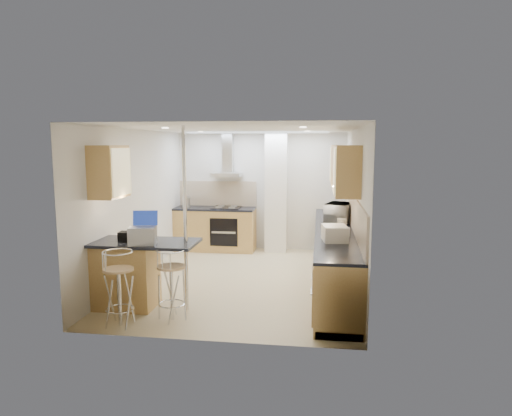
# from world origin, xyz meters

# --- Properties ---
(ground) EXTENTS (4.80, 4.80, 0.00)m
(ground) POSITION_xyz_m (0.00, 0.00, 0.00)
(ground) COLOR #CBBB87
(ground) RESTS_ON ground
(room_shell) EXTENTS (3.64, 4.84, 2.51)m
(room_shell) POSITION_xyz_m (0.32, 0.38, 1.54)
(room_shell) COLOR silver
(room_shell) RESTS_ON ground
(right_counter) EXTENTS (0.63, 4.40, 0.92)m
(right_counter) POSITION_xyz_m (1.50, 0.00, 0.46)
(right_counter) COLOR tan
(right_counter) RESTS_ON ground
(back_counter) EXTENTS (1.70, 0.63, 0.92)m
(back_counter) POSITION_xyz_m (-0.95, 2.10, 0.46)
(back_counter) COLOR tan
(back_counter) RESTS_ON ground
(peninsula) EXTENTS (1.47, 0.72, 0.94)m
(peninsula) POSITION_xyz_m (-1.12, -1.45, 0.48)
(peninsula) COLOR tan
(peninsula) RESTS_ON ground
(microwave) EXTENTS (0.55, 0.69, 0.33)m
(microwave) POSITION_xyz_m (1.59, 0.61, 1.09)
(microwave) COLOR silver
(microwave) RESTS_ON right_counter
(laptop) EXTENTS (0.39, 0.32, 0.24)m
(laptop) POSITION_xyz_m (-1.06, -1.63, 1.06)
(laptop) COLOR #93969A
(laptop) RESTS_ON peninsula
(bag) EXTENTS (0.24, 0.18, 0.13)m
(bag) POSITION_xyz_m (-1.35, -1.45, 1.00)
(bag) COLOR black
(bag) RESTS_ON peninsula
(bar_stool_near) EXTENTS (0.52, 0.52, 0.96)m
(bar_stool_near) POSITION_xyz_m (-1.20, -2.10, 0.48)
(bar_stool_near) COLOR tan
(bar_stool_near) RESTS_ON ground
(bar_stool_end) EXTENTS (0.49, 0.49, 0.94)m
(bar_stool_end) POSITION_xyz_m (-0.61, -1.83, 0.47)
(bar_stool_end) COLOR tan
(bar_stool_end) RESTS_ON ground
(jar_a) EXTENTS (0.14, 0.14, 0.17)m
(jar_a) POSITION_xyz_m (1.68, 0.91, 1.01)
(jar_a) COLOR silver
(jar_a) RESTS_ON right_counter
(jar_b) EXTENTS (0.13, 0.13, 0.13)m
(jar_b) POSITION_xyz_m (1.67, 1.35, 0.99)
(jar_b) COLOR silver
(jar_b) RESTS_ON right_counter
(jar_c) EXTENTS (0.18, 0.18, 0.20)m
(jar_c) POSITION_xyz_m (1.59, -0.27, 1.02)
(jar_c) COLOR #B8AF93
(jar_c) RESTS_ON right_counter
(jar_d) EXTENTS (0.12, 0.12, 0.13)m
(jar_d) POSITION_xyz_m (1.64, -0.64, 0.99)
(jar_d) COLOR silver
(jar_d) RESTS_ON right_counter
(bread_bin) EXTENTS (0.38, 0.45, 0.22)m
(bread_bin) POSITION_xyz_m (1.47, -0.96, 1.03)
(bread_bin) COLOR silver
(bread_bin) RESTS_ON right_counter
(kettle) EXTENTS (0.16, 0.16, 0.22)m
(kettle) POSITION_xyz_m (-1.58, 2.09, 1.03)
(kettle) COLOR silver
(kettle) RESTS_ON back_counter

